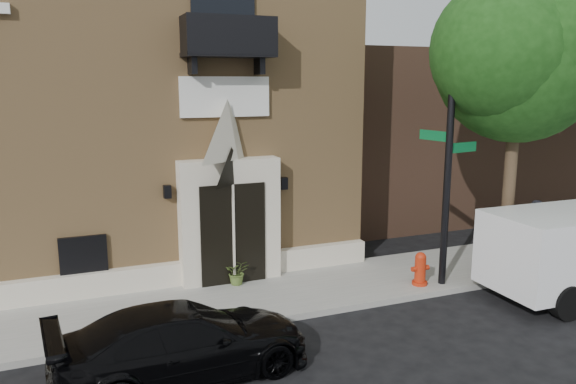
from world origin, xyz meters
name	(u,v)px	position (x,y,z in m)	size (l,w,h in m)	color
ground	(308,319)	(0.00, 0.00, 0.00)	(120.00, 120.00, 0.00)	black
sidewalk	(320,288)	(1.00, 1.50, 0.07)	(42.00, 3.00, 0.15)	gray
church	(123,102)	(-2.99, 7.95, 4.63)	(12.20, 11.01, 9.30)	tan
neighbour_building	(474,130)	(12.00, 9.00, 3.20)	(18.00, 8.00, 6.40)	brown
street_tree_left	(523,58)	(6.03, 0.35, 5.87)	(4.97, 4.38, 7.77)	#38281C
black_sedan	(184,342)	(-3.11, -1.46, 0.67)	(1.89, 4.64, 1.35)	black
street_sign	(449,152)	(3.99, 0.46, 3.56)	(1.18, 1.06, 6.77)	black
fire_hydrant	(420,269)	(3.39, 0.56, 0.57)	(0.49, 0.39, 0.86)	#B2260D
planter	(237,272)	(-0.94, 2.34, 0.48)	(0.60, 0.52, 0.67)	#51692C
pedestrian_near	(533,230)	(7.64, 1.09, 1.04)	(0.65, 0.43, 1.78)	black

